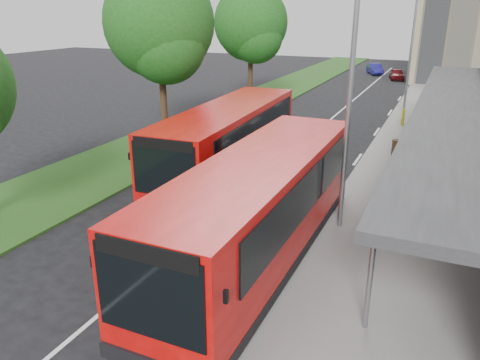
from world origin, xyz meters
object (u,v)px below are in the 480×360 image
object	(u,v)px
bus_main	(260,208)
bus_second	(228,142)
bollard	(403,117)
litter_bin	(397,149)
tree_mid	(160,31)
lamp_post_far	(410,44)
car_near	(397,74)
car_far	(375,69)
tree_far	(251,28)
lamp_post_near	(348,86)

from	to	relation	value
bus_main	bus_second	bearing A→B (deg)	122.90
bus_second	bollard	distance (m)	13.77
litter_bin	bus_second	bearing A→B (deg)	-139.70
tree_mid	bollard	bearing A→B (deg)	36.50
lamp_post_far	car_near	size ratio (longest dim) A/B	2.43
bus_main	car_far	world-z (taller)	bus_main
bollard	car_near	xyz separation A→B (m)	(-2.82, 21.76, -0.10)
tree_far	lamp_post_far	distance (m)	11.20
tree_far	car_far	size ratio (longest dim) A/B	2.45
car_near	bus_second	bearing A→B (deg)	-106.90
bus_main	bollard	world-z (taller)	bus_main
tree_far	bollard	distance (m)	13.04
lamp_post_near	bollard	xyz separation A→B (m)	(0.45, 15.62, -4.05)
bus_main	car_near	size ratio (longest dim) A/B	3.31
tree_far	car_near	distance (m)	20.92
lamp_post_near	car_far	world-z (taller)	lamp_post_near
car_near	car_far	world-z (taller)	car_far
lamp_post_near	lamp_post_far	bearing A→B (deg)	90.00
lamp_post_far	car_far	distance (m)	21.91
bus_second	bollard	world-z (taller)	bus_second
bollard	lamp_post_near	bearing A→B (deg)	-91.64
bus_main	bollard	bearing A→B (deg)	83.90
lamp_post_far	bus_second	world-z (taller)	lamp_post_far
lamp_post_far	car_near	world-z (taller)	lamp_post_far
tree_far	car_far	world-z (taller)	tree_far
tree_far	bus_second	size ratio (longest dim) A/B	0.79
car_far	lamp_post_near	bearing A→B (deg)	-104.49
tree_mid	bus_main	bearing A→B (deg)	-46.11
lamp_post_far	bus_main	bearing A→B (deg)	-94.06
tree_far	bus_main	distance (m)	24.19
bus_main	litter_bin	xyz separation A→B (m)	(2.50, 11.47, -1.00)
tree_mid	lamp_post_far	distance (m)	17.11
bus_main	bollard	size ratio (longest dim) A/B	10.60
lamp_post_far	bus_main	distance (m)	23.10
lamp_post_near	bus_main	xyz separation A→B (m)	(-1.62, -2.83, -3.14)
lamp_post_near	car_far	bearing A→B (deg)	97.17
tree_far	lamp_post_far	bearing A→B (deg)	4.87
bollard	tree_far	bearing A→B (deg)	163.48
tree_far	lamp_post_near	world-z (taller)	tree_far
tree_mid	lamp_post_near	xyz separation A→B (m)	(11.13, -7.05, -1.12)
lamp_post_far	bollard	distance (m)	5.99
lamp_post_far	car_far	bearing A→B (deg)	103.84
litter_bin	bollard	xyz separation A→B (m)	(-0.43, 6.98, 0.09)
bus_second	lamp_post_far	bearing A→B (deg)	69.25
tree_mid	car_far	xyz separation A→B (m)	(5.98, 33.84, -5.25)
tree_far	bollard	bearing A→B (deg)	-16.52
lamp_post_far	bus_main	world-z (taller)	lamp_post_far
lamp_post_far	litter_bin	distance (m)	12.12
litter_bin	bollard	distance (m)	6.99
lamp_post_near	bus_main	world-z (taller)	lamp_post_near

